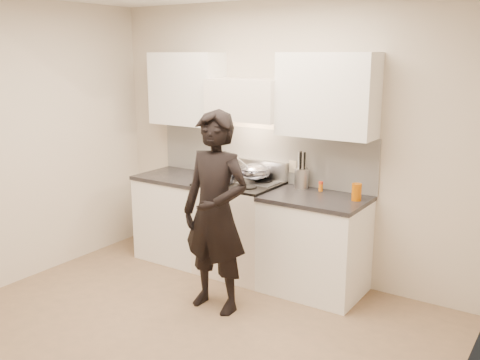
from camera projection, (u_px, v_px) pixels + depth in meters
name	position (u px, v px, depth m)	size (l,w,h in m)	color
ground_plane	(172.00, 339.00, 4.20)	(4.00, 4.00, 0.00)	#8B6D4F
room_shell	(192.00, 131.00, 4.16)	(4.04, 3.54, 2.70)	beige
stove	(240.00, 227.00, 5.41)	(0.76, 0.65, 0.96)	white
counter_right	(314.00, 244.00, 4.97)	(0.92, 0.67, 0.92)	white
counter_left	(180.00, 216.00, 5.83)	(0.82, 0.67, 0.92)	white
wok	(255.00, 172.00, 5.30)	(0.32, 0.40, 0.26)	#AAACC1
stock_pot	(221.00, 173.00, 5.23)	(0.37, 0.32, 0.18)	#AAACC1
utensil_crock	(301.00, 177.00, 5.15)	(0.13, 0.13, 0.35)	#B9B9B9
spice_jar	(321.00, 186.00, 5.04)	(0.04, 0.04, 0.09)	orange
oil_glass	(357.00, 192.00, 4.72)	(0.09, 0.09, 0.15)	#B25402
person	(216.00, 213.00, 4.54)	(0.64, 0.42, 1.74)	black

